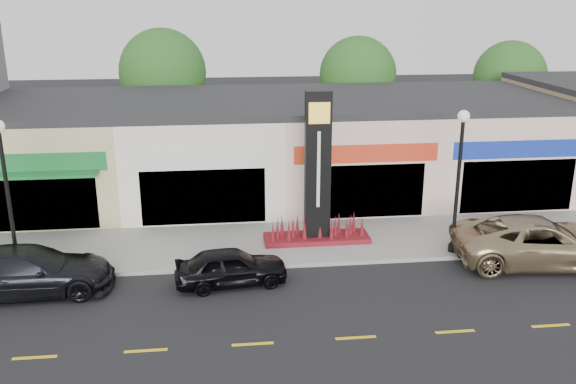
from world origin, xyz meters
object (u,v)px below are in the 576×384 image
at_px(car_black_sedan, 231,267).
at_px(car_gold_suv, 539,241).
at_px(lamp_west_near, 6,182).
at_px(lamp_east_near, 459,168).
at_px(pylon_sign, 317,190).
at_px(car_dark_sedan, 28,271).

relative_size(car_black_sedan, car_gold_suv, 0.61).
bearing_deg(car_gold_suv, lamp_west_near, 93.00).
distance_m(car_black_sedan, car_gold_suv, 11.38).
bearing_deg(lamp_east_near, lamp_west_near, 180.00).
relative_size(lamp_west_near, car_gold_suv, 0.87).
distance_m(lamp_east_near, pylon_sign, 5.42).
xyz_separation_m(pylon_sign, car_dark_sedan, (-10.20, -3.16, -1.47)).
height_order(car_dark_sedan, car_black_sedan, car_dark_sedan).
xyz_separation_m(lamp_west_near, pylon_sign, (11.00, 1.70, -1.20)).
bearing_deg(lamp_west_near, car_black_sedan, -11.73).
relative_size(lamp_east_near, car_black_sedan, 1.43).
distance_m(lamp_east_near, car_dark_sedan, 15.50).
bearing_deg(pylon_sign, car_dark_sedan, -162.79).
xyz_separation_m(lamp_east_near, car_black_sedan, (-8.49, -1.56, -2.82)).
relative_size(car_dark_sedan, car_black_sedan, 1.44).
xyz_separation_m(car_dark_sedan, car_black_sedan, (6.70, -0.10, -0.15)).
xyz_separation_m(lamp_west_near, lamp_east_near, (16.00, 0.00, 0.00)).
relative_size(pylon_sign, car_black_sedan, 1.57).
distance_m(pylon_sign, car_black_sedan, 5.04).
bearing_deg(car_black_sedan, lamp_east_near, -86.69).
relative_size(lamp_west_near, car_black_sedan, 1.43).
bearing_deg(lamp_west_near, pylon_sign, 8.77).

